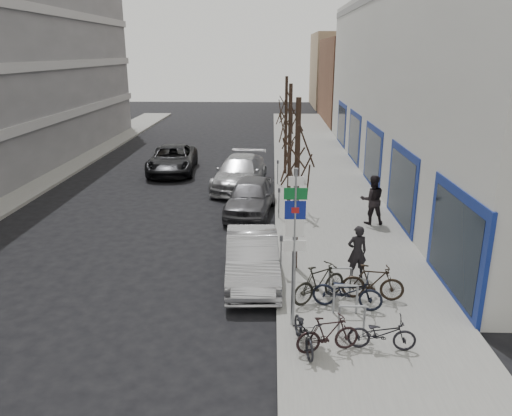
# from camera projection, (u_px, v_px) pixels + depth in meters

# --- Properties ---
(ground) EXTENTS (120.00, 120.00, 0.00)m
(ground) POSITION_uv_depth(u_px,v_px,m) (199.00, 328.00, 12.78)
(ground) COLOR black
(ground) RESTS_ON ground
(sidewalk_east) EXTENTS (5.00, 70.00, 0.15)m
(sidewalk_east) POSITION_uv_depth(u_px,v_px,m) (331.00, 209.00, 22.15)
(sidewalk_east) COLOR slate
(sidewalk_east) RESTS_ON ground
(brick_building_far) EXTENTS (12.00, 14.00, 8.00)m
(brick_building_far) POSITION_uv_depth(u_px,v_px,m) (385.00, 81.00, 49.32)
(brick_building_far) COLOR brown
(brick_building_far) RESTS_ON ground
(tan_building_far) EXTENTS (13.00, 12.00, 9.00)m
(tan_building_far) POSITION_uv_depth(u_px,v_px,m) (364.00, 70.00, 63.46)
(tan_building_far) COLOR #937A5B
(tan_building_far) RESTS_ON ground
(highway_sign_pole) EXTENTS (0.55, 0.10, 4.20)m
(highway_sign_pole) POSITION_uv_depth(u_px,v_px,m) (294.00, 239.00, 11.96)
(highway_sign_pole) COLOR gray
(highway_sign_pole) RESTS_ON ground
(bike_rack) EXTENTS (0.66, 2.26, 0.83)m
(bike_rack) POSITION_uv_depth(u_px,v_px,m) (345.00, 296.00, 13.04)
(bike_rack) COLOR gray
(bike_rack) RESTS_ON sidewalk_east
(tree_near) EXTENTS (1.80, 1.80, 5.50)m
(tree_near) POSITION_uv_depth(u_px,v_px,m) (298.00, 145.00, 14.81)
(tree_near) COLOR black
(tree_near) RESTS_ON ground
(tree_mid) EXTENTS (1.80, 1.80, 5.50)m
(tree_mid) POSITION_uv_depth(u_px,v_px,m) (290.00, 118.00, 21.00)
(tree_mid) COLOR black
(tree_mid) RESTS_ON ground
(tree_far) EXTENTS (1.80, 1.80, 5.50)m
(tree_far) POSITION_uv_depth(u_px,v_px,m) (286.00, 103.00, 27.20)
(tree_far) COLOR black
(tree_far) RESTS_ON ground
(meter_front) EXTENTS (0.10, 0.08, 1.27)m
(meter_front) POSITION_uv_depth(u_px,v_px,m) (281.00, 251.00, 15.30)
(meter_front) COLOR gray
(meter_front) RESTS_ON sidewalk_east
(meter_mid) EXTENTS (0.10, 0.08, 1.27)m
(meter_mid) POSITION_uv_depth(u_px,v_px,m) (279.00, 200.00, 20.54)
(meter_mid) COLOR gray
(meter_mid) RESTS_ON sidewalk_east
(meter_back) EXTENTS (0.10, 0.08, 1.27)m
(meter_back) POSITION_uv_depth(u_px,v_px,m) (278.00, 170.00, 25.79)
(meter_back) COLOR gray
(meter_back) RESTS_ON sidewalk_east
(bike_near_left) EXTENTS (0.79, 1.66, 0.97)m
(bike_near_left) POSITION_uv_depth(u_px,v_px,m) (304.00, 329.00, 11.51)
(bike_near_left) COLOR black
(bike_near_left) RESTS_ON sidewalk_east
(bike_near_right) EXTENTS (1.59, 0.82, 0.93)m
(bike_near_right) POSITION_uv_depth(u_px,v_px,m) (328.00, 334.00, 11.37)
(bike_near_right) COLOR black
(bike_near_right) RESTS_ON sidewalk_east
(bike_mid_curb) EXTENTS (1.95, 0.97, 1.14)m
(bike_mid_curb) POSITION_uv_depth(u_px,v_px,m) (348.00, 288.00, 13.30)
(bike_mid_curb) COLOR black
(bike_mid_curb) RESTS_ON sidewalk_east
(bike_mid_inner) EXTENTS (1.80, 1.48, 1.10)m
(bike_mid_inner) POSITION_uv_depth(u_px,v_px,m) (319.00, 282.00, 13.70)
(bike_mid_inner) COLOR black
(bike_mid_inner) RESTS_ON sidewalk_east
(bike_far_curb) EXTENTS (1.60, 0.60, 0.96)m
(bike_far_curb) POSITION_uv_depth(u_px,v_px,m) (382.00, 331.00, 11.46)
(bike_far_curb) COLOR black
(bike_far_curb) RESTS_ON sidewalk_east
(bike_far_inner) EXTENTS (1.79, 0.74, 1.05)m
(bike_far_inner) POSITION_uv_depth(u_px,v_px,m) (373.00, 282.00, 13.77)
(bike_far_inner) COLOR black
(bike_far_inner) RESTS_ON sidewalk_east
(parked_car_front) EXTENTS (1.81, 4.55, 1.47)m
(parked_car_front) POSITION_uv_depth(u_px,v_px,m) (252.00, 258.00, 15.24)
(parked_car_front) COLOR #AFAFB4
(parked_car_front) RESTS_ON ground
(parked_car_mid) EXTENTS (2.35, 4.76, 1.56)m
(parked_car_mid) POSITION_uv_depth(u_px,v_px,m) (250.00, 196.00, 21.57)
(parked_car_mid) COLOR #4B4A4F
(parked_car_mid) RESTS_ON ground
(parked_car_back) EXTENTS (2.98, 5.78, 1.60)m
(parked_car_back) POSITION_uv_depth(u_px,v_px,m) (240.00, 172.00, 25.71)
(parked_car_back) COLOR #A1A2A6
(parked_car_back) RESTS_ON ground
(lane_car) EXTENTS (2.93, 5.71, 1.54)m
(lane_car) POSITION_uv_depth(u_px,v_px,m) (173.00, 159.00, 28.99)
(lane_car) COLOR black
(lane_car) RESTS_ON ground
(pedestrian_near) EXTENTS (0.66, 0.49, 1.67)m
(pedestrian_near) POSITION_uv_depth(u_px,v_px,m) (357.00, 252.00, 15.04)
(pedestrian_near) COLOR black
(pedestrian_near) RESTS_ON sidewalk_east
(pedestrian_far) EXTENTS (0.77, 0.54, 2.01)m
(pedestrian_far) POSITION_uv_depth(u_px,v_px,m) (372.00, 199.00, 19.79)
(pedestrian_far) COLOR black
(pedestrian_far) RESTS_ON sidewalk_east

